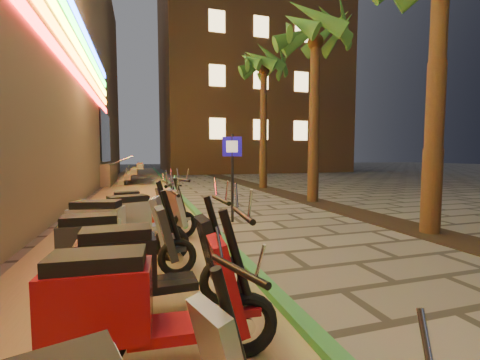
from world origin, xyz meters
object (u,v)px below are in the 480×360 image
object	(u,v)px
pedestrian_sign	(232,165)
scooter_8	(143,217)
scooter_4	(137,304)
scooter_6	(113,245)
scooter_10	(137,206)
scooter_5	(145,266)
scooter_7	(115,228)
scooter_9	(146,212)

from	to	relation	value
pedestrian_sign	scooter_8	distance (m)	2.80
scooter_4	scooter_6	xyz separation A→B (m)	(-0.32, 1.88, -0.02)
scooter_4	scooter_10	size ratio (longest dim) A/B	1.19
scooter_4	scooter_6	bearing A→B (deg)	103.89
scooter_10	scooter_5	bearing A→B (deg)	-97.43
scooter_4	scooter_7	size ratio (longest dim) A/B	0.99
scooter_7	scooter_10	xyz separation A→B (m)	(0.29, 2.86, -0.10)
scooter_6	scooter_7	bearing A→B (deg)	89.25
scooter_7	scooter_8	world-z (taller)	scooter_7
scooter_7	scooter_9	distance (m)	1.96
scooter_5	scooter_4	bearing A→B (deg)	-96.36
scooter_6	scooter_7	world-z (taller)	scooter_7
scooter_5	scooter_9	size ratio (longest dim) A/B	1.16
scooter_6	scooter_7	size ratio (longest dim) A/B	0.95
pedestrian_sign	scooter_6	world-z (taller)	pedestrian_sign
pedestrian_sign	scooter_6	size ratio (longest dim) A/B	1.27
scooter_7	scooter_10	size ratio (longest dim) A/B	1.20
scooter_4	scooter_5	xyz separation A→B (m)	(0.07, 0.91, -0.01)
scooter_6	scooter_10	xyz separation A→B (m)	(0.25, 3.79, -0.07)
scooter_8	scooter_9	world-z (taller)	scooter_8
scooter_10	scooter_8	bearing A→B (deg)	-95.40
scooter_6	scooter_8	xyz separation A→B (m)	(0.38, 1.84, 0.01)
scooter_9	scooter_8	bearing A→B (deg)	-105.66
scooter_5	scooter_8	size ratio (longest dim) A/B	1.01
scooter_8	scooter_9	bearing A→B (deg)	67.90
pedestrian_sign	scooter_9	bearing A→B (deg)	-141.47
scooter_4	scooter_7	bearing A→B (deg)	101.50
scooter_6	scooter_7	xyz separation A→B (m)	(-0.04, 0.93, 0.03)
scooter_4	scooter_7	distance (m)	2.84
scooter_5	scooter_10	bearing A→B (deg)	89.74
scooter_5	scooter_7	xyz separation A→B (m)	(-0.43, 1.91, 0.01)
pedestrian_sign	scooter_5	distance (m)	4.93
scooter_4	scooter_9	size ratio (longest dim) A/B	1.18
scooter_8	scooter_6	bearing A→B (deg)	-119.18
scooter_4	scooter_8	size ratio (longest dim) A/B	1.03
pedestrian_sign	scooter_4	xyz separation A→B (m)	(-2.24, -5.24, -0.89)
scooter_6	scooter_10	size ratio (longest dim) A/B	1.15
pedestrian_sign	scooter_5	xyz separation A→B (m)	(-2.17, -4.33, -0.90)
scooter_5	scooter_6	size ratio (longest dim) A/B	1.02
scooter_5	scooter_8	distance (m)	2.81
scooter_4	scooter_9	world-z (taller)	scooter_4
scooter_8	pedestrian_sign	bearing A→B (deg)	17.24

